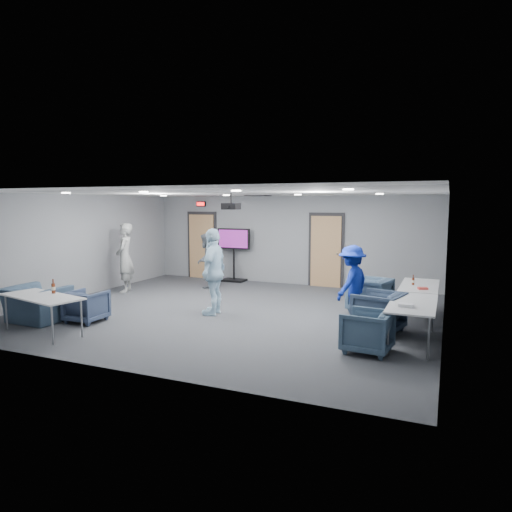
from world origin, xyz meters
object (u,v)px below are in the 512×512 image
at_px(person_d, 352,283).
at_px(chair_right_a, 370,295).
at_px(person_a, 125,258).
at_px(chair_right_b, 378,312).
at_px(chair_front_a, 86,306).
at_px(table_right_b, 413,305).
at_px(projector, 231,206).
at_px(table_right_a, 419,287).
at_px(person_c, 214,272).
at_px(table_front_left, 42,298).
at_px(bottle_front, 53,288).
at_px(bottle_right, 413,281).
at_px(person_b, 206,261).
at_px(chair_front_b, 36,304).
at_px(tv_stand, 234,251).
at_px(chair_right_c, 367,331).

height_order(person_d, chair_right_a, person_d).
relative_size(person_a, chair_right_b, 2.23).
distance_m(chair_front_a, table_right_b, 6.49).
distance_m(chair_right_b, projector, 3.94).
relative_size(person_a, projector, 5.34).
relative_size(chair_right_b, table_right_a, 0.47).
relative_size(person_c, table_front_left, 1.03).
bearing_deg(table_right_a, bottle_front, 120.08).
distance_m(person_d, projector, 3.15).
relative_size(chair_right_b, chair_front_a, 1.18).
xyz_separation_m(chair_right_b, table_front_left, (-5.85, -2.61, 0.29)).
bearing_deg(table_front_left, person_d, 44.41).
bearing_deg(table_front_left, bottle_right, 44.07).
bearing_deg(bottle_front, table_right_b, 15.96).
height_order(person_b, table_right_a, person_b).
xyz_separation_m(person_b, person_c, (1.75, -2.79, 0.16)).
bearing_deg(table_right_a, person_a, 90.47).
bearing_deg(table_right_a, projector, 103.55).
distance_m(person_a, table_front_left, 4.15).
distance_m(table_right_b, projector, 4.46).
relative_size(person_d, bottle_front, 5.66).
bearing_deg(projector, person_a, 166.10).
height_order(person_d, table_right_b, person_d).
distance_m(chair_front_b, table_front_left, 1.08).
bearing_deg(bottle_front, chair_right_a, 35.98).
relative_size(person_b, bottle_front, 5.66).
bearing_deg(tv_stand, chair_right_a, -28.79).
relative_size(table_right_a, bottle_front, 6.46).
xyz_separation_m(chair_front_b, bottle_front, (0.87, -0.34, 0.46)).
relative_size(chair_right_c, table_front_left, 0.41).
bearing_deg(person_d, person_a, -80.19).
xyz_separation_m(chair_front_b, table_right_b, (7.35, 1.51, 0.32)).
bearing_deg(table_right_b, chair_front_a, 99.88).
relative_size(chair_right_b, bottle_front, 3.06).
distance_m(chair_right_a, table_front_left, 6.86).
height_order(chair_right_c, bottle_front, bottle_front).
bearing_deg(tv_stand, person_d, -38.12).
xyz_separation_m(person_a, chair_right_c, (7.09, -2.66, -0.61)).
xyz_separation_m(bottle_front, tv_stand, (0.75, 6.49, 0.12)).
bearing_deg(chair_front_b, bottle_right, -153.84).
relative_size(chair_front_b, table_right_a, 0.62).
bearing_deg(chair_front_a, person_c, -144.21).
relative_size(chair_right_b, chair_right_c, 1.12).
xyz_separation_m(chair_right_a, chair_front_a, (-5.31, -3.19, -0.06)).
bearing_deg(chair_front_a, person_a, -66.77).
bearing_deg(person_d, person_b, -98.80).
bearing_deg(chair_front_b, chair_right_b, -162.05).
bearing_deg(projector, table_front_left, -129.63).
distance_m(chair_right_b, table_right_a, 1.58).
xyz_separation_m(person_a, bottle_right, (7.61, 0.00, -0.15)).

